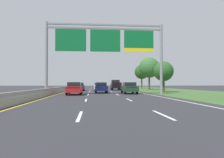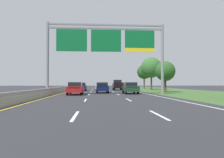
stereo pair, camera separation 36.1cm
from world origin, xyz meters
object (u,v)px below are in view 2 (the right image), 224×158
(car_red_left_lane_sedan, at_px, (75,88))
(roadside_tree_distant, at_px, (144,72))
(overhead_sign_gantry, at_px, (106,44))
(roadside_tree_far, at_px, (151,68))
(car_darkgreen_right_lane_sedan, at_px, (130,88))
(roadside_tree_mid, at_px, (165,71))
(car_navy_left_lane_sedan, at_px, (81,87))
(car_blue_centre_lane_sedan, at_px, (102,87))
(car_white_centre_lane_sedan, at_px, (101,87))
(pickup_truck_black, at_px, (118,85))

(car_red_left_lane_sedan, height_order, roadside_tree_distant, roadside_tree_distant)
(overhead_sign_gantry, height_order, roadside_tree_far, overhead_sign_gantry)
(car_darkgreen_right_lane_sedan, xyz_separation_m, roadside_tree_far, (7.53, 17.64, 4.12))
(overhead_sign_gantry, bearing_deg, roadside_tree_distant, 69.30)
(overhead_sign_gantry, distance_m, roadside_tree_mid, 12.58)
(car_darkgreen_right_lane_sedan, height_order, roadside_tree_mid, roadside_tree_mid)
(car_darkgreen_right_lane_sedan, distance_m, car_navy_left_lane_sedan, 14.70)
(overhead_sign_gantry, xyz_separation_m, car_blue_centre_lane_sedan, (-0.33, 5.23, -5.67))
(car_red_left_lane_sedan, xyz_separation_m, roadside_tree_mid, (13.84, 7.05, 2.59))
(roadside_tree_mid, height_order, roadside_tree_far, roadside_tree_far)
(overhead_sign_gantry, bearing_deg, car_blue_centre_lane_sedan, 93.64)
(car_blue_centre_lane_sedan, distance_m, car_darkgreen_right_lane_sedan, 4.92)
(car_blue_centre_lane_sedan, bearing_deg, overhead_sign_gantry, -176.36)
(car_white_centre_lane_sedan, bearing_deg, pickup_truck_black, -35.98)
(car_red_left_lane_sedan, distance_m, roadside_tree_distant, 36.01)
(car_white_centre_lane_sedan, bearing_deg, car_red_left_lane_sedan, 167.14)
(car_darkgreen_right_lane_sedan, xyz_separation_m, roadside_tree_mid, (6.54, 4.95, 2.59))
(car_darkgreen_right_lane_sedan, relative_size, car_white_centre_lane_sedan, 1.00)
(pickup_truck_black, xyz_separation_m, car_white_centre_lane_sedan, (-3.79, -5.06, -0.26))
(car_blue_centre_lane_sedan, bearing_deg, car_white_centre_lane_sedan, 0.47)
(car_navy_left_lane_sedan, height_order, roadside_tree_distant, roadside_tree_distant)
(car_darkgreen_right_lane_sedan, bearing_deg, car_blue_centre_lane_sedan, 50.26)
(pickup_truck_black, relative_size, car_blue_centre_lane_sedan, 1.23)
(car_white_centre_lane_sedan, bearing_deg, overhead_sign_gantry, -177.52)
(car_blue_centre_lane_sedan, xyz_separation_m, car_white_centre_lane_sedan, (-0.07, 8.90, 0.00))
(car_blue_centre_lane_sedan, xyz_separation_m, car_red_left_lane_sedan, (-3.53, -5.27, 0.00))
(car_white_centre_lane_sedan, distance_m, roadside_tree_distant, 22.16)
(car_darkgreen_right_lane_sedan, bearing_deg, pickup_truck_black, 0.43)
(overhead_sign_gantry, distance_m, car_blue_centre_lane_sedan, 7.72)
(car_white_centre_lane_sedan, bearing_deg, roadside_tree_far, -63.04)
(car_blue_centre_lane_sedan, distance_m, roadside_tree_mid, 10.78)
(car_white_centre_lane_sedan, xyz_separation_m, roadside_tree_distant, (12.51, 17.89, 3.81))
(car_blue_centre_lane_sedan, xyz_separation_m, roadside_tree_mid, (10.31, 1.79, 2.59))
(overhead_sign_gantry, bearing_deg, pickup_truck_black, 80.00)
(car_white_centre_lane_sedan, bearing_deg, roadside_tree_mid, -123.59)
(pickup_truck_black, relative_size, roadside_tree_distant, 0.82)
(car_blue_centre_lane_sedan, relative_size, roadside_tree_distant, 0.66)
(car_blue_centre_lane_sedan, bearing_deg, car_darkgreen_right_lane_sedan, -130.00)
(roadside_tree_mid, bearing_deg, car_red_left_lane_sedan, -153.00)
(car_red_left_lane_sedan, bearing_deg, pickup_truck_black, -20.97)
(car_white_centre_lane_sedan, xyz_separation_m, roadside_tree_mid, (10.38, -7.12, 2.59))
(overhead_sign_gantry, relative_size, roadside_tree_distant, 2.27)
(car_blue_centre_lane_sedan, bearing_deg, car_red_left_lane_sedan, 146.18)
(car_red_left_lane_sedan, bearing_deg, car_navy_left_lane_sedan, 0.65)
(pickup_truck_black, distance_m, car_blue_centre_lane_sedan, 14.45)
(overhead_sign_gantry, relative_size, car_white_centre_lane_sedan, 3.40)
(pickup_truck_black, height_order, car_red_left_lane_sedan, pickup_truck_black)
(roadside_tree_mid, bearing_deg, roadside_tree_distant, 85.15)
(car_red_left_lane_sedan, distance_m, car_white_centre_lane_sedan, 14.59)
(car_white_centre_lane_sedan, distance_m, car_navy_left_lane_sedan, 3.75)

